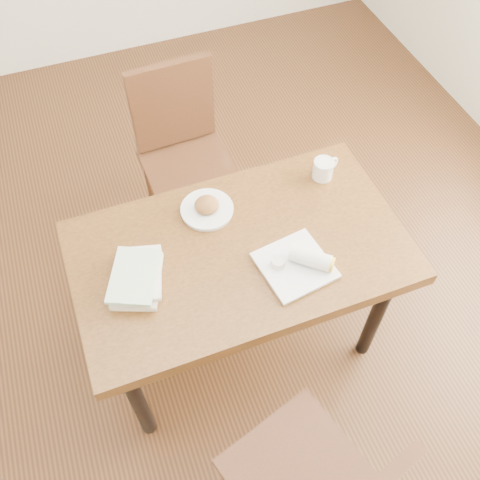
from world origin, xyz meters
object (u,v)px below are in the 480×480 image
object	(u,v)px
table	(240,261)
plate_scone	(207,208)
chair_far	(183,148)
book_stack	(137,277)
coffee_mug	(324,168)
plate_burrito	(300,263)

from	to	relation	value
table	plate_scone	distance (m)	0.24
chair_far	book_stack	world-z (taller)	chair_far
coffee_mug	chair_far	bearing A→B (deg)	128.22
plate_burrito	book_stack	size ratio (longest dim) A/B	0.97
table	chair_far	xyz separation A→B (m)	(0.00, 0.79, -0.11)
coffee_mug	book_stack	world-z (taller)	coffee_mug
plate_burrito	book_stack	world-z (taller)	plate_burrito
chair_far	coffee_mug	distance (m)	0.76
chair_far	plate_scone	world-z (taller)	chair_far
coffee_mug	plate_burrito	bearing A→B (deg)	-126.29
table	coffee_mug	size ratio (longest dim) A/B	10.26
plate_burrito	coffee_mug	bearing A→B (deg)	53.71
chair_far	plate_burrito	size ratio (longest dim) A/B	3.48
plate_scone	book_stack	size ratio (longest dim) A/B	0.74
book_stack	plate_burrito	bearing A→B (deg)	-14.52
chair_far	book_stack	bearing A→B (deg)	-116.36
chair_far	table	bearing A→B (deg)	-90.19
plate_scone	plate_burrito	distance (m)	0.43
coffee_mug	table	bearing A→B (deg)	-153.80
table	book_stack	distance (m)	0.41
chair_far	coffee_mug	world-z (taller)	chair_far
plate_burrito	table	bearing A→B (deg)	137.72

